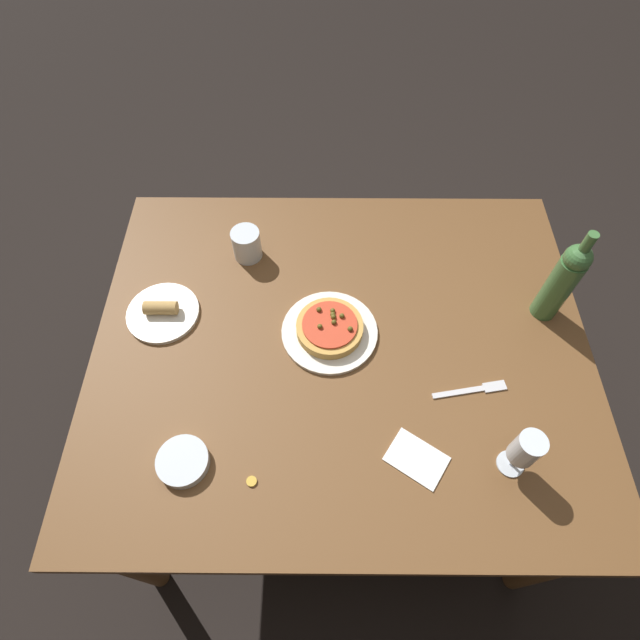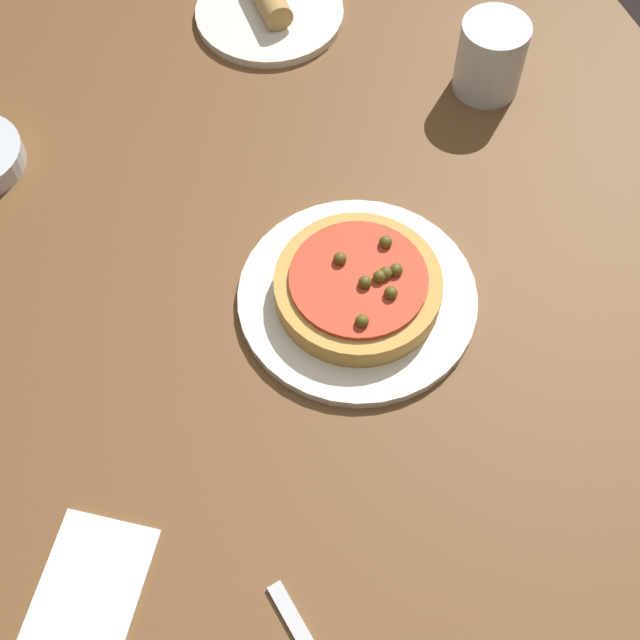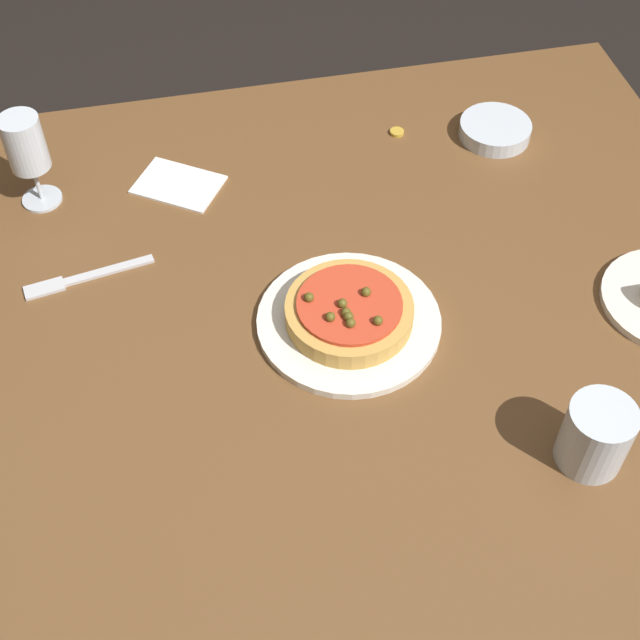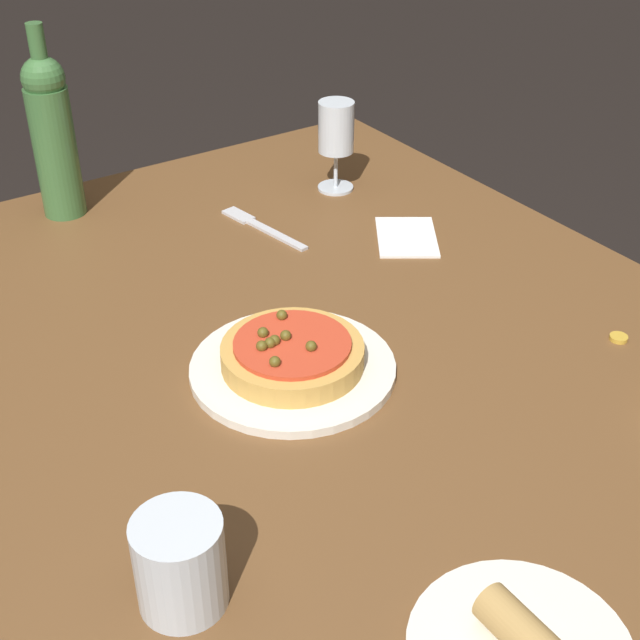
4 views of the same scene
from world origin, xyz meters
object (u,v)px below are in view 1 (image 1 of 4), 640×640
Objects in this scene: pizza at (330,327)px; wine_glass at (526,450)px; dining_table at (341,359)px; bottle_cap at (252,481)px; side_bowl at (183,461)px; fork at (474,390)px; dinner_plate at (329,332)px; wine_bottle at (563,280)px; side_plate at (163,312)px; water_cup at (247,244)px.

pizza is 1.13× the size of wine_glass.
dining_table is 55.18× the size of bottle_cap.
wine_glass is 0.76m from side_bowl.
pizza is 0.93× the size of fork.
dining_table is at bearing 132.34° from dinner_plate.
wine_bottle reaches higher than side_plate.
wine_bottle reaches higher than pizza.
dinner_plate is 2.69× the size of water_cup.
side_bowl is at bearing -174.86° from fork.
fork is at bearing 46.72° from wine_bottle.
dining_table is at bearing 169.23° from side_plate.
pizza is 1.48× the size of side_bowl.
dining_table is at bearing -139.24° from side_bowl.
wine_bottle is 0.92m from bottle_cap.
water_cup is at bearing -48.30° from pizza.
fork is (-0.33, 0.13, 0.09)m from dining_table.
side_plate is (0.12, -0.41, -0.00)m from side_bowl.
water_cup is 0.64m from side_bowl.
wine_glass reaches higher than side_bowl.
fork is 8.01× the size of bottle_cap.
dining_table is 6.66× the size of side_plate.
pizza is 0.36m from water_cup.
side_plate is at bearing -10.77° from dining_table.
bottle_cap is at bearing 121.68° from side_plate.
wine_bottle reaches higher than dining_table.
water_cup reaches higher than fork.
dining_table is 7.40× the size of pizza.
dinner_plate is at bearing 131.64° from water_cup.
dining_table is 13.76× the size of water_cup.
dinner_plate is 1.45× the size of pizza.
wine_bottle is 1.04m from side_bowl.
wine_glass reaches higher than pizza.
pizza is 1.86× the size of water_cup.
fork is (-0.37, 0.17, -0.00)m from dinner_plate.
wine_bottle is at bearing 36.81° from fork.
wine_bottle is (-0.59, -0.08, 0.11)m from pizza.
bottle_cap is (0.54, 0.23, 0.00)m from fork.
dining_table is 0.61m from wine_bottle.
water_cup is 0.48× the size of side_plate.
side_bowl is 0.73m from fork.
fork is (-0.61, 0.44, -0.05)m from water_cup.
wine_glass is 0.80× the size of side_plate.
side_plate is (0.22, 0.21, -0.04)m from water_cup.
water_cup is at bearing -13.22° from wine_bottle.
pizza is at bearing 7.26° from wine_bottle.
wine_glass is at bearing 140.45° from dining_table.
side_bowl is 0.61× the size of side_plate.
fork is at bearing -74.30° from wine_glass.
dining_table is 0.51m from side_plate.
dinner_plate reaches higher than dining_table.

